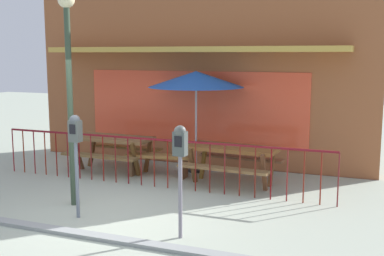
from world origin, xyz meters
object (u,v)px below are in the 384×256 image
patio_bench (158,161)px  picnic_table_left (113,144)px  parking_meter_far (75,139)px  street_lamp (69,67)px  picnic_table_right (232,154)px  parking_meter_near (180,152)px  patio_umbrella (196,80)px

patio_bench → picnic_table_left: bearing=174.4°
picnic_table_left → parking_meter_far: 3.19m
picnic_table_left → patio_bench: (1.17, -0.11, -0.26)m
picnic_table_left → street_lamp: size_ratio=0.51×
picnic_table_right → patio_bench: (-1.64, 0.01, -0.26)m
patio_bench → parking_meter_near: bearing=-59.5°
patio_umbrella → parking_meter_far: (-0.67, -3.54, -0.77)m
picnic_table_right → patio_umbrella: patio_umbrella is taller
picnic_table_left → patio_umbrella: size_ratio=0.83×
picnic_table_right → parking_meter_near: (0.13, -3.00, 0.64)m
parking_meter_far → street_lamp: size_ratio=0.46×
parking_meter_near → parking_meter_far: bearing=173.8°
patio_umbrella → patio_bench: patio_umbrella is taller
parking_meter_far → picnic_table_right: bearing=58.3°
picnic_table_right → patio_bench: 1.66m
patio_umbrella → street_lamp: bearing=-110.5°
picnic_table_left → parking_meter_far: bearing=-69.7°
parking_meter_far → patio_bench: bearing=88.2°
parking_meter_far → street_lamp: (-0.45, 0.53, 1.11)m
picnic_table_right → street_lamp: street_lamp is taller
parking_meter_far → street_lamp: 1.31m
street_lamp → patio_umbrella: bearing=69.5°
patio_bench → street_lamp: street_lamp is taller
picnic_table_right → patio_umbrella: bearing=144.8°
picnic_table_left → patio_umbrella: patio_umbrella is taller
patio_bench → parking_meter_far: parking_meter_far is taller
parking_meter_near → street_lamp: size_ratio=0.45×
picnic_table_right → patio_bench: bearing=179.6°
patio_umbrella → patio_bench: (-0.58, -0.73, -1.69)m
street_lamp → picnic_table_right: bearing=46.1°
parking_meter_near → parking_meter_far: (-1.86, 0.20, 0.03)m
patio_bench → parking_meter_near: parking_meter_near is taller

